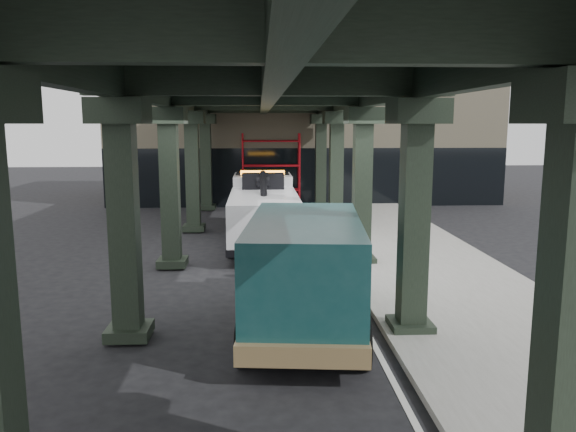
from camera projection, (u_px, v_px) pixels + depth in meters
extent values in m
plane|color=black|center=(282.00, 284.00, 15.97)|extent=(90.00, 90.00, 0.00)
cube|color=gray|center=(419.00, 262.00, 18.15)|extent=(5.00, 40.00, 0.15)
cube|color=silver|center=(333.00, 265.00, 18.02)|extent=(0.12, 38.00, 0.01)
cube|color=black|center=(571.00, 318.00, 5.84)|extent=(0.55, 0.55, 5.00)
cube|color=black|center=(414.00, 220.00, 11.75)|extent=(0.55, 0.55, 5.00)
cube|color=black|center=(418.00, 111.00, 11.38)|extent=(1.10, 1.10, 0.50)
cube|color=black|center=(410.00, 326.00, 12.13)|extent=(0.90, 0.90, 0.24)
cube|color=black|center=(362.00, 188.00, 17.66)|extent=(0.55, 0.55, 5.00)
cube|color=black|center=(364.00, 116.00, 17.30)|extent=(1.10, 1.10, 0.50)
cube|color=black|center=(360.00, 260.00, 18.04)|extent=(0.90, 0.90, 0.24)
cube|color=black|center=(336.00, 172.00, 23.58)|extent=(0.55, 0.55, 5.00)
cube|color=black|center=(337.00, 118.00, 23.21)|extent=(1.10, 1.10, 0.50)
cube|color=black|center=(335.00, 226.00, 23.95)|extent=(0.90, 0.90, 0.24)
cube|color=black|center=(321.00, 162.00, 29.49)|extent=(0.55, 0.55, 5.00)
cube|color=black|center=(321.00, 119.00, 29.12)|extent=(1.10, 1.10, 0.50)
cube|color=black|center=(320.00, 206.00, 29.86)|extent=(0.90, 0.90, 0.24)
cube|color=black|center=(124.00, 223.00, 11.45)|extent=(0.55, 0.55, 5.00)
cube|color=black|center=(119.00, 111.00, 11.08)|extent=(1.10, 1.10, 0.50)
cube|color=black|center=(129.00, 331.00, 11.82)|extent=(0.90, 0.90, 0.24)
cube|color=black|center=(170.00, 189.00, 17.36)|extent=(0.55, 0.55, 5.00)
cube|color=black|center=(168.00, 115.00, 16.99)|extent=(1.10, 1.10, 0.50)
cube|color=black|center=(173.00, 262.00, 17.74)|extent=(0.90, 0.90, 0.24)
cube|color=black|center=(193.00, 173.00, 23.27)|extent=(0.55, 0.55, 5.00)
cube|color=black|center=(191.00, 118.00, 22.91)|extent=(1.10, 1.10, 0.50)
cube|color=black|center=(194.00, 227.00, 23.65)|extent=(0.90, 0.90, 0.24)
cube|color=black|center=(206.00, 163.00, 29.18)|extent=(0.55, 0.55, 5.00)
cube|color=black|center=(205.00, 119.00, 28.82)|extent=(1.10, 1.10, 0.50)
cube|color=black|center=(207.00, 207.00, 29.56)|extent=(0.90, 0.90, 0.24)
cube|color=black|center=(364.00, 89.00, 17.17)|extent=(0.35, 32.00, 1.10)
cube|color=black|center=(167.00, 88.00, 16.86)|extent=(0.35, 32.00, 1.10)
cube|color=black|center=(266.00, 89.00, 17.02)|extent=(0.35, 32.00, 1.10)
cube|color=black|center=(266.00, 65.00, 16.90)|extent=(7.40, 32.00, 0.30)
cube|color=#C6B793|center=(301.00, 132.00, 35.13)|extent=(22.00, 10.00, 8.00)
cylinder|color=red|center=(243.00, 171.00, 30.25)|extent=(0.08, 0.08, 4.00)
cylinder|color=red|center=(243.00, 172.00, 29.46)|extent=(0.08, 0.08, 4.00)
cylinder|color=red|center=(299.00, 170.00, 30.40)|extent=(0.08, 0.08, 4.00)
cylinder|color=red|center=(300.00, 172.00, 29.61)|extent=(0.08, 0.08, 4.00)
cylinder|color=red|center=(271.00, 189.00, 30.49)|extent=(3.00, 0.08, 0.08)
cylinder|color=red|center=(271.00, 165.00, 30.28)|extent=(3.00, 0.08, 0.08)
cylinder|color=red|center=(271.00, 141.00, 30.06)|extent=(3.00, 0.08, 0.08)
cube|color=black|center=(264.00, 227.00, 20.86)|extent=(1.03, 7.47, 0.25)
cube|color=white|center=(263.00, 196.00, 23.23)|extent=(2.35, 2.40, 1.79)
cube|color=white|center=(262.00, 204.00, 24.34)|extent=(2.34, 0.71, 0.90)
cube|color=black|center=(263.00, 183.00, 23.39)|extent=(2.19, 1.30, 0.85)
cube|color=white|center=(264.00, 215.00, 19.63)|extent=(2.41, 4.99, 1.39)
cube|color=orange|center=(263.00, 173.00, 22.87)|extent=(1.79, 0.29, 0.16)
cube|color=black|center=(263.00, 181.00, 21.43)|extent=(1.59, 0.60, 0.60)
cylinder|color=black|center=(264.00, 193.00, 19.71)|extent=(0.26, 3.48, 1.33)
cube|color=black|center=(265.00, 260.00, 17.29)|extent=(0.31, 1.39, 0.18)
cube|color=black|center=(266.00, 267.00, 16.62)|extent=(1.59, 0.26, 0.18)
cylinder|color=black|center=(237.00, 219.00, 23.62)|extent=(0.35, 1.10, 1.09)
cylinder|color=silver|center=(237.00, 219.00, 23.62)|extent=(0.39, 0.60, 0.60)
cylinder|color=black|center=(289.00, 218.00, 23.74)|extent=(0.35, 1.10, 1.09)
cylinder|color=silver|center=(289.00, 218.00, 23.74)|extent=(0.39, 0.60, 0.60)
cylinder|color=black|center=(234.00, 234.00, 20.39)|extent=(0.35, 1.10, 1.09)
cylinder|color=silver|center=(234.00, 234.00, 20.39)|extent=(0.39, 0.60, 0.60)
cylinder|color=black|center=(294.00, 233.00, 20.51)|extent=(0.35, 1.10, 1.09)
cylinder|color=silver|center=(294.00, 233.00, 20.51)|extent=(0.39, 0.60, 0.60)
cylinder|color=black|center=(232.00, 241.00, 19.11)|extent=(0.35, 1.10, 1.09)
cylinder|color=silver|center=(232.00, 241.00, 19.11)|extent=(0.39, 0.60, 0.60)
cylinder|color=black|center=(296.00, 240.00, 19.23)|extent=(0.35, 1.10, 1.09)
cylinder|color=silver|center=(296.00, 240.00, 19.23)|extent=(0.39, 0.60, 0.60)
cube|color=#113E3F|center=(307.00, 256.00, 14.90)|extent=(2.34, 1.41, 0.98)
cube|color=#113E3F|center=(305.00, 269.00, 11.88)|extent=(2.76, 5.10, 2.12)
cube|color=olive|center=(305.00, 302.00, 12.45)|extent=(2.92, 6.30, 0.38)
cube|color=black|center=(307.00, 227.00, 14.33)|extent=(2.16, 0.67, 0.91)
cube|color=black|center=(305.00, 240.00, 12.11)|extent=(2.69, 4.13, 0.60)
cube|color=silver|center=(307.00, 266.00, 15.54)|extent=(2.18, 0.34, 0.33)
cylinder|color=black|center=(266.00, 277.00, 14.99)|extent=(0.39, 0.94, 0.91)
cylinder|color=silver|center=(266.00, 277.00, 14.99)|extent=(0.40, 0.53, 0.50)
cylinder|color=black|center=(348.00, 278.00, 14.89)|extent=(0.39, 0.94, 0.91)
cylinder|color=silver|center=(348.00, 278.00, 14.89)|extent=(0.40, 0.53, 0.50)
cylinder|color=black|center=(245.00, 343.00, 10.48)|extent=(0.39, 0.94, 0.91)
cylinder|color=silver|center=(245.00, 343.00, 10.48)|extent=(0.40, 0.53, 0.50)
cylinder|color=black|center=(362.00, 345.00, 10.38)|extent=(0.39, 0.94, 0.91)
cylinder|color=silver|center=(362.00, 345.00, 10.38)|extent=(0.40, 0.53, 0.50)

